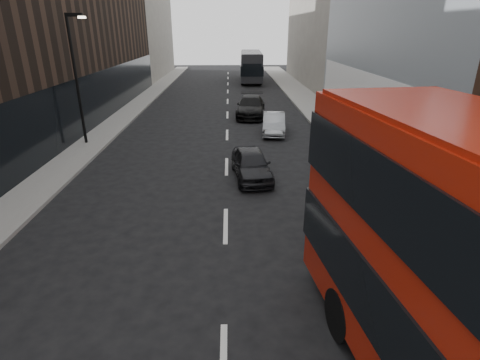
{
  "coord_description": "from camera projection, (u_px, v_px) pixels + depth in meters",
  "views": [
    {
      "loc": [
        0.18,
        -3.53,
        6.39
      ],
      "look_at": [
        0.45,
        6.05,
        2.5
      ],
      "focal_mm": 28.0,
      "sensor_mm": 36.0,
      "label": 1
    }
  ],
  "objects": [
    {
      "name": "sidewalk_right",
      "position": [
        324.0,
        116.0,
        28.99
      ],
      "size": [
        3.0,
        80.0,
        0.15
      ],
      "primitive_type": "cube",
      "color": "slate",
      "rests_on": "ground"
    },
    {
      "name": "sidewalk_left",
      "position": [
        123.0,
        117.0,
        28.59
      ],
      "size": [
        2.0,
        80.0,
        0.15
      ],
      "primitive_type": "cube",
      "color": "slate",
      "rests_on": "ground"
    },
    {
      "name": "building_left_mid",
      "position": [
        86.0,
        20.0,
        30.52
      ],
      "size": [
        5.0,
        24.0,
        14.0
      ],
      "primitive_type": "cube",
      "color": "black",
      "rests_on": "ground"
    },
    {
      "name": "building_left_far",
      "position": [
        143.0,
        28.0,
        51.09
      ],
      "size": [
        5.0,
        20.0,
        13.0
      ],
      "primitive_type": "cube",
      "color": "slate",
      "rests_on": "ground"
    },
    {
      "name": "street_lamp",
      "position": [
        77.0,
        72.0,
        20.55
      ],
      "size": [
        1.06,
        0.22,
        7.0
      ],
      "color": "black",
      "rests_on": "sidewalk_left"
    },
    {
      "name": "grey_bus",
      "position": [
        251.0,
        65.0,
        48.18
      ],
      "size": [
        3.04,
        11.42,
        3.66
      ],
      "rotation": [
        0.0,
        0.0,
        -0.03
      ],
      "color": "black",
      "rests_on": "ground"
    },
    {
      "name": "car_a",
      "position": [
        251.0,
        164.0,
        17.02
      ],
      "size": [
        1.98,
        4.06,
        1.34
      ],
      "primitive_type": "imported",
      "rotation": [
        0.0,
        0.0,
        0.11
      ],
      "color": "black",
      "rests_on": "ground"
    },
    {
      "name": "car_b",
      "position": [
        274.0,
        123.0,
        24.32
      ],
      "size": [
        1.82,
        4.11,
        1.31
      ],
      "primitive_type": "imported",
      "rotation": [
        0.0,
        0.0,
        -0.11
      ],
      "color": "gray",
      "rests_on": "ground"
    },
    {
      "name": "car_c",
      "position": [
        251.0,
        106.0,
        29.05
      ],
      "size": [
        2.61,
        5.45,
        1.53
      ],
      "primitive_type": "imported",
      "rotation": [
        0.0,
        0.0,
        -0.09
      ],
      "color": "black",
      "rests_on": "ground"
    }
  ]
}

